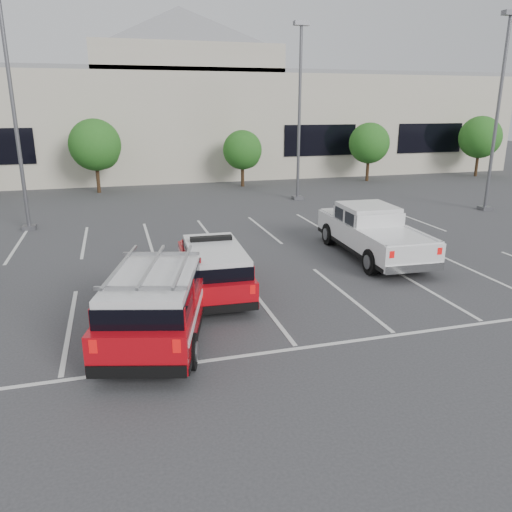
# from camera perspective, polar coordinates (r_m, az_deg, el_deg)

# --- Properties ---
(ground) EXTENTS (120.00, 120.00, 0.00)m
(ground) POSITION_cam_1_polar(r_m,az_deg,el_deg) (14.77, 0.88, -5.65)
(ground) COLOR #353538
(ground) RESTS_ON ground
(stall_markings) EXTENTS (23.00, 15.00, 0.01)m
(stall_markings) POSITION_cam_1_polar(r_m,az_deg,el_deg) (18.86, -3.05, -0.59)
(stall_markings) COLOR silver
(stall_markings) RESTS_ON ground
(convention_building) EXTENTS (60.00, 16.99, 13.20)m
(convention_building) POSITION_cam_1_polar(r_m,az_deg,el_deg) (45.12, -11.00, 15.37)
(convention_building) COLOR beige
(convention_building) RESTS_ON ground
(tree_mid_left) EXTENTS (3.37, 3.37, 4.85)m
(tree_mid_left) POSITION_cam_1_polar(r_m,az_deg,el_deg) (35.22, -17.76, 11.82)
(tree_mid_left) COLOR #3F2B19
(tree_mid_left) RESTS_ON ground
(tree_mid_right) EXTENTS (2.77, 2.77, 3.99)m
(tree_mid_right) POSITION_cam_1_polar(r_m,az_deg,el_deg) (36.39, -1.44, 11.88)
(tree_mid_right) COLOR #3F2B19
(tree_mid_right) RESTS_ON ground
(tree_right) EXTENTS (3.07, 3.07, 4.42)m
(tree_right) POSITION_cam_1_polar(r_m,az_deg,el_deg) (40.04, 12.89, 12.31)
(tree_right) COLOR #3F2B19
(tree_right) RESTS_ON ground
(tree_far_right) EXTENTS (3.37, 3.37, 4.85)m
(tree_far_right) POSITION_cam_1_polar(r_m,az_deg,el_deg) (45.63, 24.28, 12.13)
(tree_far_right) COLOR #3F2B19
(tree_far_right) RESTS_ON ground
(light_pole_left) EXTENTS (0.90, 0.60, 10.24)m
(light_pole_left) POSITION_cam_1_polar(r_m,az_deg,el_deg) (25.39, -25.88, 14.19)
(light_pole_left) COLOR #59595E
(light_pole_left) RESTS_ON ground
(light_pole_mid) EXTENTS (0.90, 0.60, 10.24)m
(light_pole_mid) POSITION_cam_1_polar(r_m,az_deg,el_deg) (31.06, 4.98, 15.93)
(light_pole_mid) COLOR #59595E
(light_pole_mid) RESTS_ON ground
(light_pole_right) EXTENTS (0.90, 0.60, 10.24)m
(light_pole_right) POSITION_cam_1_polar(r_m,az_deg,el_deg) (30.49, 25.87, 14.36)
(light_pole_right) COLOR #59595E
(light_pole_right) RESTS_ON ground
(fire_chief_suv) EXTENTS (1.99, 4.95, 1.72)m
(fire_chief_suv) POSITION_cam_1_polar(r_m,az_deg,el_deg) (15.59, -4.85, -1.72)
(fire_chief_suv) COLOR #B10811
(fire_chief_suv) RESTS_ON ground
(white_pickup) EXTENTS (2.44, 6.36, 1.92)m
(white_pickup) POSITION_cam_1_polar(r_m,az_deg,el_deg) (19.84, 13.10, 2.16)
(white_pickup) COLOR silver
(white_pickup) RESTS_ON ground
(ladder_suv) EXTENTS (3.40, 5.67, 2.09)m
(ladder_suv) POSITION_cam_1_polar(r_m,az_deg,el_deg) (12.73, -11.15, -5.70)
(ladder_suv) COLOR #B10811
(ladder_suv) RESTS_ON ground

